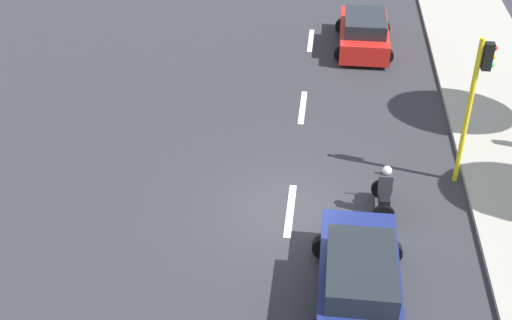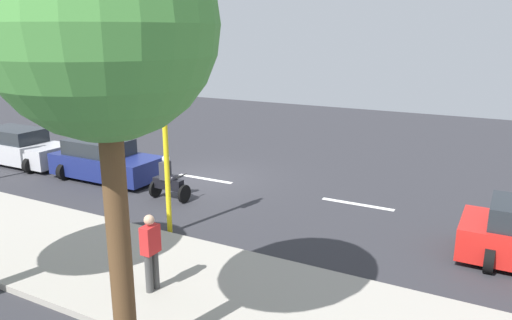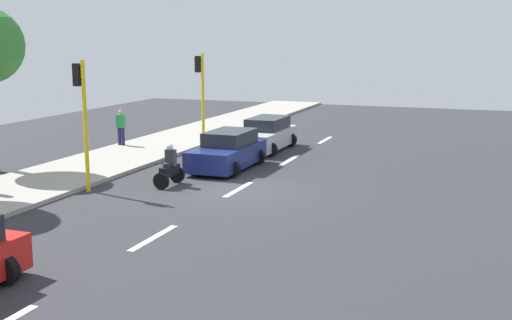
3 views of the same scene
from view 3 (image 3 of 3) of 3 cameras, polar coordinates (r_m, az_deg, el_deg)
ground_plane at (r=23.03m, az=-1.54°, el=-2.70°), size 40.00×60.00×0.10m
sidewalk at (r=26.38m, az=-15.79°, el=-1.12°), size 4.00×60.00×0.15m
lane_stripe_far_north at (r=34.24m, az=5.99°, el=1.73°), size 0.20×2.40×0.01m
lane_stripe_north at (r=28.55m, az=2.97°, el=0.00°), size 0.20×2.40×0.01m
lane_stripe_mid at (r=23.02m, az=-1.54°, el=-2.57°), size 0.20×2.40×0.01m
lane_stripe_south at (r=17.79m, az=-8.84°, el=-6.66°), size 0.20×2.40×0.01m
car_silver at (r=31.00m, az=0.85°, el=2.18°), size 2.18×4.47×1.52m
car_dark_blue at (r=26.55m, az=-2.48°, el=0.75°), size 2.26×4.29×1.52m
motorcycle at (r=23.68m, az=-7.49°, el=-0.71°), size 0.60×1.30×1.53m
pedestrian_by_tree at (r=32.14m, az=-11.60°, el=2.89°), size 0.40×0.24×1.69m
traffic_light_corner at (r=23.06m, az=-14.81°, el=4.48°), size 0.49×0.24×4.50m
traffic_light_midblock at (r=31.18m, az=-4.79°, el=6.29°), size 0.49×0.24×4.50m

